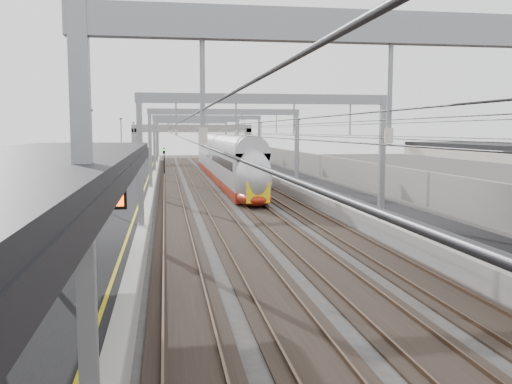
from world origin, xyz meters
name	(u,v)px	position (x,y,z in m)	size (l,w,h in m)	color
platform_left	(133,190)	(-8.00, 45.00, 0.50)	(4.00, 120.00, 1.00)	black
platform_right	(306,187)	(8.00, 45.00, 0.50)	(4.00, 120.00, 1.00)	black
tracks	(222,193)	(0.00, 45.00, 0.05)	(11.40, 140.00, 0.20)	black
overhead_line	(215,127)	(0.00, 51.62, 6.14)	(13.00, 140.00, 6.60)	gray
overbridge	(192,133)	(0.00, 100.00, 5.31)	(22.00, 2.20, 6.90)	gray
wall_left	(95,178)	(-11.20, 45.00, 1.60)	(0.30, 120.00, 3.20)	gray
wall_right	(339,175)	(11.20, 45.00, 1.60)	(0.30, 120.00, 3.20)	gray
train	(225,164)	(1.50, 56.46, 2.11)	(2.73, 49.67, 4.31)	#9F200E
signal_green	(164,156)	(-5.20, 69.50, 2.42)	(0.32, 0.32, 3.48)	black
signal_red_near	(225,155)	(3.20, 72.30, 2.42)	(0.32, 0.32, 3.48)	black
signal_red_far	(243,155)	(5.40, 70.29, 2.42)	(0.32, 0.32, 3.48)	black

